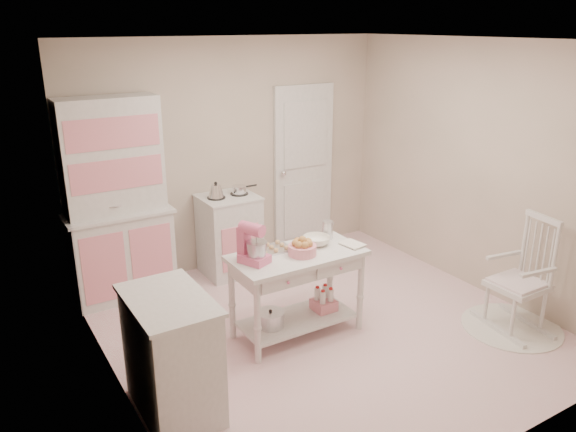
% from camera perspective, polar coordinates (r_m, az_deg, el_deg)
% --- Properties ---
extents(room_shell, '(3.84, 3.84, 2.62)m').
position_cam_1_polar(room_shell, '(4.80, 4.29, 5.95)').
color(room_shell, '#C67C88').
rests_on(room_shell, ground).
extents(door, '(0.82, 0.05, 2.04)m').
position_cam_1_polar(door, '(6.97, 1.58, 4.85)').
color(door, silver).
rests_on(door, ground).
extents(hutch, '(1.06, 0.50, 2.08)m').
position_cam_1_polar(hutch, '(5.86, -17.01, 1.43)').
color(hutch, silver).
rests_on(hutch, ground).
extents(stove, '(0.62, 0.57, 0.92)m').
position_cam_1_polar(stove, '(6.38, -5.98, -1.89)').
color(stove, silver).
rests_on(stove, ground).
extents(base_cabinet, '(0.54, 0.84, 0.92)m').
position_cam_1_polar(base_cabinet, '(4.26, -11.70, -13.69)').
color(base_cabinet, silver).
rests_on(base_cabinet, ground).
extents(lace_rug, '(0.92, 0.92, 0.01)m').
position_cam_1_polar(lace_rug, '(5.81, 21.74, -10.41)').
color(lace_rug, white).
rests_on(lace_rug, ground).
extents(rocking_chair, '(0.58, 0.78, 1.10)m').
position_cam_1_polar(rocking_chair, '(5.58, 22.42, -5.51)').
color(rocking_chair, silver).
rests_on(rocking_chair, ground).
extents(work_table, '(1.20, 0.60, 0.80)m').
position_cam_1_polar(work_table, '(5.14, 0.93, -7.91)').
color(work_table, silver).
rests_on(work_table, ground).
extents(stand_mixer, '(0.30, 0.34, 0.34)m').
position_cam_1_polar(stand_mixer, '(4.73, -3.47, -2.86)').
color(stand_mixer, '#DC5D86').
rests_on(stand_mixer, work_table).
extents(cookie_tray, '(0.34, 0.24, 0.02)m').
position_cam_1_polar(cookie_tray, '(5.04, -1.59, -3.39)').
color(cookie_tray, silver).
rests_on(cookie_tray, work_table).
extents(bread_basket, '(0.25, 0.25, 0.09)m').
position_cam_1_polar(bread_basket, '(4.93, 1.46, -3.47)').
color(bread_basket, pink).
rests_on(bread_basket, work_table).
extents(mixing_bowl, '(0.25, 0.25, 0.08)m').
position_cam_1_polar(mixing_bowl, '(5.15, 2.92, -2.51)').
color(mixing_bowl, white).
rests_on(mixing_bowl, work_table).
extents(metal_pitcher, '(0.10, 0.10, 0.17)m').
position_cam_1_polar(metal_pitcher, '(5.30, 4.05, -1.40)').
color(metal_pitcher, silver).
rests_on(metal_pitcher, work_table).
extents(recipe_book, '(0.19, 0.24, 0.02)m').
position_cam_1_polar(recipe_book, '(5.12, 5.94, -3.10)').
color(recipe_book, white).
rests_on(recipe_book, work_table).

